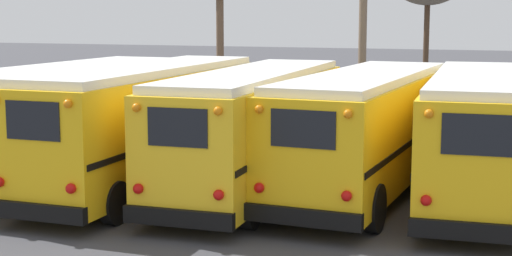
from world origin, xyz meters
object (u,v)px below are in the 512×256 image
object	(u,v)px
school_bus_2	(255,126)
school_bus_3	(366,127)
school_bus_1	(148,122)
school_bus_4	(480,132)
school_bus_0	(61,117)
utility_pole	(363,35)

from	to	relation	value
school_bus_2	school_bus_3	world-z (taller)	school_bus_2
school_bus_1	school_bus_4	xyz separation A→B (m)	(8.45, 1.38, -0.05)
school_bus_0	utility_pole	distance (m)	14.91
school_bus_0	utility_pole	xyz separation A→B (m)	(5.67, 13.65, 1.98)
school_bus_0	school_bus_3	xyz separation A→B (m)	(8.45, 1.06, -0.01)
school_bus_2	utility_pole	size ratio (longest dim) A/B	1.41
school_bus_0	school_bus_2	world-z (taller)	school_bus_0
school_bus_2	school_bus_4	bearing A→B (deg)	8.03
school_bus_4	school_bus_0	bearing A→B (deg)	-173.98
school_bus_2	school_bus_4	size ratio (longest dim) A/B	1.03
school_bus_1	school_bus_3	xyz separation A→B (m)	(5.63, 1.26, -0.05)
school_bus_3	school_bus_4	size ratio (longest dim) A/B	1.02
school_bus_4	school_bus_3	bearing A→B (deg)	-177.38
school_bus_2	utility_pole	distance (m)	13.41
school_bus_1	school_bus_2	xyz separation A→B (m)	(2.82, 0.59, -0.06)
school_bus_0	school_bus_2	bearing A→B (deg)	3.99
school_bus_2	school_bus_4	xyz separation A→B (m)	(5.64, 0.80, 0.01)
school_bus_1	utility_pole	xyz separation A→B (m)	(2.85, 13.84, 1.94)
school_bus_3	school_bus_1	bearing A→B (deg)	-167.44
school_bus_2	utility_pole	xyz separation A→B (m)	(0.03, 13.25, 2.00)
school_bus_3	school_bus_4	distance (m)	2.82
school_bus_1	school_bus_2	size ratio (longest dim) A/B	1.00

